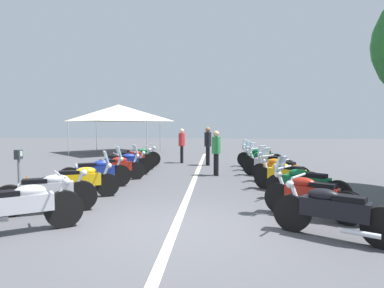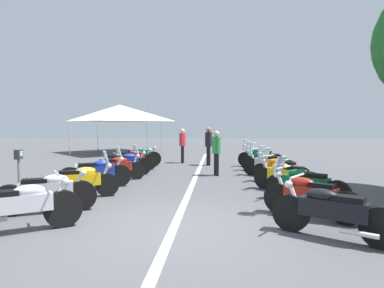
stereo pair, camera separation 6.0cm
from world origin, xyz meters
The scene contains 24 objects.
ground_plane centered at (0.00, 0.00, 0.00)m, with size 80.00×80.00×0.00m, color #4C4C51.
lane_centre_stripe centered at (4.82, 0.00, 0.00)m, with size 21.30×0.16×0.01m, color beige.
motorcycle_left_row_0 centered at (-0.49, 2.60, 0.47)m, with size 1.31×1.84×1.02m.
motorcycle_left_row_1 centered at (0.80, 2.78, 0.46)m, with size 1.05×1.91×1.01m.
motorcycle_left_row_2 centered at (2.26, 2.69, 0.46)m, with size 1.06×1.87×1.19m.
motorcycle_left_row_3 centered at (3.62, 2.76, 0.47)m, with size 1.16×1.89×1.22m.
motorcycle_left_row_4 centered at (4.95, 2.61, 0.46)m, with size 1.22×1.89×1.19m.
motorcycle_left_row_5 centered at (6.11, 2.62, 0.45)m, with size 1.00×1.88×1.00m.
motorcycle_left_row_6 centered at (7.44, 2.71, 0.47)m, with size 1.07×2.00×1.01m.
motorcycle_left_row_7 centered at (8.77, 2.73, 0.46)m, with size 0.94×1.94×1.01m.
motorcycle_right_row_0 centered at (-0.38, -2.64, 0.46)m, with size 1.23×1.80×1.00m.
motorcycle_right_row_1 centered at (0.84, -2.60, 0.46)m, with size 1.26×1.70×1.21m.
motorcycle_right_row_2 centered at (2.12, -2.84, 0.45)m, with size 1.38×1.72×1.00m.
motorcycle_right_row_3 centered at (3.49, -2.66, 0.46)m, with size 1.37×1.65×1.21m.
motorcycle_right_row_4 centered at (4.76, -2.72, 0.46)m, with size 1.38×1.63×1.19m.
motorcycle_right_row_5 centered at (6.23, -2.61, 0.47)m, with size 1.13×1.82×1.21m.
motorcycle_right_row_6 centered at (7.48, -2.61, 0.46)m, with size 1.31×1.80×1.20m.
motorcycle_right_row_7 centered at (8.85, -2.60, 0.47)m, with size 1.21×1.89×1.21m.
parking_meter centered at (1.45, 3.79, 0.90)m, with size 0.19×0.14×1.29m.
traffic_cone_0 centered at (2.14, 4.01, 0.29)m, with size 0.36×0.36×0.61m.
bystander_0 centered at (6.38, -0.74, 0.96)m, with size 0.52×0.32×1.65m.
bystander_2 centered at (10.37, 0.94, 0.98)m, with size 0.53×0.32×1.67m.
bystander_3 centered at (9.48, -0.35, 1.04)m, with size 0.52×0.32×1.76m.
event_tent centered at (16.08, 5.75, 2.65)m, with size 5.32×5.32×3.20m.
Camera 2 is at (-5.93, -0.80, 1.86)m, focal length 31.51 mm.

